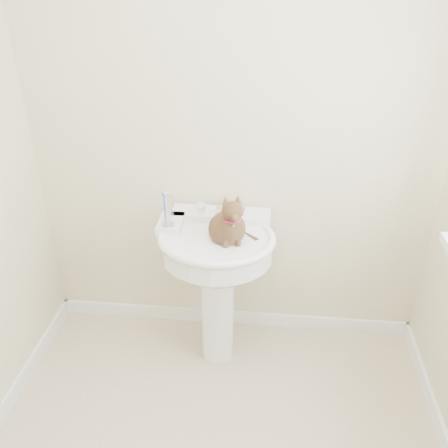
# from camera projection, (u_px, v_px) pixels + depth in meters

# --- Properties ---
(wall_back) EXTENTS (2.20, 0.00, 2.50)m
(wall_back) POSITION_uv_depth(u_px,v_px,m) (233.00, 136.00, 2.45)
(wall_back) COLOR beige
(wall_back) RESTS_ON ground
(baseboard_back) EXTENTS (2.20, 0.02, 0.09)m
(baseboard_back) POSITION_uv_depth(u_px,v_px,m) (231.00, 317.00, 3.03)
(baseboard_back) COLOR white
(baseboard_back) RESTS_ON floor
(pedestal_sink) EXTENTS (0.62, 0.61, 0.85)m
(pedestal_sink) POSITION_uv_depth(u_px,v_px,m) (217.00, 260.00, 2.48)
(pedestal_sink) COLOR white
(pedestal_sink) RESTS_ON floor
(faucet) EXTENTS (0.28, 0.12, 0.14)m
(faucet) POSITION_uv_depth(u_px,v_px,m) (220.00, 208.00, 2.51)
(faucet) COLOR silver
(faucet) RESTS_ON pedestal_sink
(soap_bar) EXTENTS (0.10, 0.08, 0.03)m
(soap_bar) POSITION_uv_depth(u_px,v_px,m) (231.00, 206.00, 2.59)
(soap_bar) COLOR #FFAB1C
(soap_bar) RESTS_ON pedestal_sink
(toothbrush_cup) EXTENTS (0.07, 0.07, 0.18)m
(toothbrush_cup) POSITION_uv_depth(u_px,v_px,m) (168.00, 217.00, 2.41)
(toothbrush_cup) COLOR silver
(toothbrush_cup) RESTS_ON pedestal_sink
(cat) EXTENTS (0.21, 0.26, 0.38)m
(cat) POSITION_uv_depth(u_px,v_px,m) (228.00, 227.00, 2.35)
(cat) COLOR brown
(cat) RESTS_ON pedestal_sink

